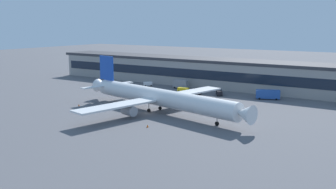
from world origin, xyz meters
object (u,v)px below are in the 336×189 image
at_px(fuel_truck, 268,94).
at_px(traffic_cone_1, 85,111).
at_px(belt_loader, 219,92).
at_px(pushback_tractor, 198,92).
at_px(stair_truck, 181,84).
at_px(traffic_cone_2, 148,126).
at_px(airliner, 159,97).
at_px(traffic_cone_0, 79,105).
at_px(baggage_tug, 148,84).
at_px(follow_me_car, 184,90).

distance_m(fuel_truck, traffic_cone_1, 65.12).
height_order(belt_loader, pushback_tractor, belt_loader).
bearing_deg(stair_truck, traffic_cone_2, -66.51).
xyz_separation_m(airliner, fuel_truck, (21.37, 38.54, -2.77)).
relative_size(airliner, traffic_cone_0, 103.97).
xyz_separation_m(airliner, traffic_cone_0, (-27.19, -7.15, -4.34)).
bearing_deg(pushback_tractor, airliner, -82.47).
bearing_deg(baggage_tug, belt_loader, -4.06).
distance_m(follow_me_car, stair_truck, 9.23).
bearing_deg(fuel_truck, traffic_cone_1, -129.04).
height_order(traffic_cone_1, traffic_cone_2, traffic_cone_2).
xyz_separation_m(airliner, traffic_cone_1, (-19.63, -12.03, -4.37)).
bearing_deg(pushback_tractor, fuel_truck, 13.48).
bearing_deg(pushback_tractor, follow_me_car, 165.37).
height_order(traffic_cone_0, traffic_cone_1, traffic_cone_0).
bearing_deg(follow_me_car, stair_truck, 128.95).
relative_size(follow_me_car, traffic_cone_1, 8.07).
height_order(traffic_cone_0, traffic_cone_2, traffic_cone_2).
bearing_deg(baggage_tug, fuel_truck, -0.40).
relative_size(belt_loader, traffic_cone_1, 11.64).
bearing_deg(airliner, belt_loader, 85.39).
distance_m(belt_loader, traffic_cone_2, 53.05).
relative_size(airliner, pushback_tractor, 12.03).
bearing_deg(fuel_truck, stair_truck, 175.70).
distance_m(traffic_cone_0, traffic_cone_2, 36.12).
distance_m(stair_truck, traffic_cone_1, 53.56).
bearing_deg(traffic_cone_2, follow_me_car, 110.90).
distance_m(pushback_tractor, stair_truck, 16.01).
bearing_deg(airliner, baggage_tug, 129.88).
bearing_deg(traffic_cone_2, belt_loader, 95.18).
bearing_deg(traffic_cone_0, traffic_cone_2, -14.89).
distance_m(belt_loader, traffic_cone_0, 52.96).
relative_size(stair_truck, traffic_cone_2, 8.51).
distance_m(follow_me_car, traffic_cone_0, 44.28).
height_order(stair_truck, baggage_tug, stair_truck).
bearing_deg(traffic_cone_0, traffic_cone_1, -32.84).
xyz_separation_m(pushback_tractor, traffic_cone_0, (-22.91, -39.54, -0.73)).
bearing_deg(pushback_tractor, baggage_tug, 166.98).
distance_m(stair_truck, baggage_tug, 15.32).
relative_size(airliner, follow_me_car, 14.49).
xyz_separation_m(fuel_truck, traffic_cone_1, (-41.01, -50.57, -1.60)).
relative_size(follow_me_car, pushback_tractor, 0.83).
height_order(pushback_tractor, traffic_cone_2, pushback_tractor).
distance_m(belt_loader, stair_truck, 21.00).
height_order(belt_loader, traffic_cone_0, belt_loader).
height_order(follow_me_car, traffic_cone_2, follow_me_car).
height_order(fuel_truck, pushback_tractor, fuel_truck).
height_order(follow_me_car, baggage_tug, same).
relative_size(airliner, belt_loader, 10.05).
height_order(airliner, pushback_tractor, airliner).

